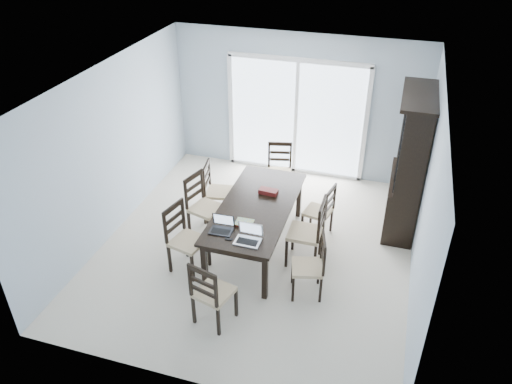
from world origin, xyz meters
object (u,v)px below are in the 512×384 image
china_hutch (409,165)px  chair_right_far (324,206)px  chair_right_mid (312,226)px  chair_end_far (280,164)px  laptop_silver (248,239)px  cell_phone (229,239)px  chair_right_near (315,260)px  chair_end_near (209,289)px  chair_left_mid (201,199)px  hot_tub (293,124)px  game_box (268,191)px  laptop_dark (221,229)px  dining_table (256,210)px  chair_left_near (182,231)px  chair_left_far (214,185)px

china_hutch → chair_right_far: 1.42m
chair_right_mid → chair_end_far: size_ratio=1.10×
laptop_silver → cell_phone: size_ratio=3.46×
chair_right_near → chair_end_near: bearing=115.7°
cell_phone → chair_left_mid: bearing=127.7°
china_hutch → hot_tub: china_hutch is taller
china_hutch → chair_right_near: bearing=-117.4°
laptop_silver → game_box: bearing=93.7°
chair_end_far → laptop_dark: bearing=72.0°
chair_left_mid → game_box: size_ratio=4.21×
chair_right_far → laptop_dark: (-1.15, -1.32, 0.26)m
laptop_silver → dining_table: bearing=100.1°
chair_left_mid → game_box: chair_left_mid is taller
laptop_silver → cell_phone: 0.26m
china_hutch → chair_right_near: 2.28m
dining_table → hot_tub: bearing=94.8°
china_hutch → cell_phone: bearing=-135.1°
chair_left_mid → laptop_silver: size_ratio=3.46×
chair_right_mid → dining_table: bearing=83.0°
chair_right_mid → chair_right_near: bearing=-166.0°
chair_end_far → cell_phone: chair_end_far is taller
dining_table → laptop_silver: laptop_silver is taller
china_hutch → laptop_silver: bearing=-131.8°
chair_end_near → cell_phone: bearing=106.9°
chair_left_near → cell_phone: (0.75, -0.16, 0.14)m
chair_right_far → game_box: (-0.81, -0.22, 0.25)m
chair_end_near → game_box: (0.17, 2.00, 0.20)m
cell_phone → chair_right_near: bearing=6.5°
chair_end_far → laptop_silver: 2.47m
china_hutch → chair_left_mid: bearing=-159.2°
chair_right_near → laptop_silver: bearing=84.6°
chair_left_far → chair_left_mid: bearing=-10.4°
game_box → laptop_dark: bearing=-107.3°
chair_end_near → hot_tub: chair_end_near is taller
game_box → chair_right_far: bearing=15.0°
chair_right_far → cell_phone: 1.77m
chair_left_near → chair_right_near: (1.86, -0.00, -0.06)m
chair_left_far → chair_right_near: size_ratio=1.04×
hot_tub → chair_left_far: bearing=-101.5°
china_hutch → chair_left_far: 3.03m
chair_right_far → chair_left_near: bearing=138.5°
chair_right_near → hot_tub: bearing=2.3°
chair_end_far → chair_left_near: bearing=58.0°
chair_left_mid → hot_tub: bearing=-173.8°
laptop_silver → chair_end_near: bearing=-105.7°
cell_phone → hot_tub: hot_tub is taller
chair_left_near → chair_end_far: bearing=174.5°
chair_end_far → cell_phone: 2.48m
chair_right_near → chair_right_far: size_ratio=1.03×
hot_tub → cell_phone: bearing=-87.5°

